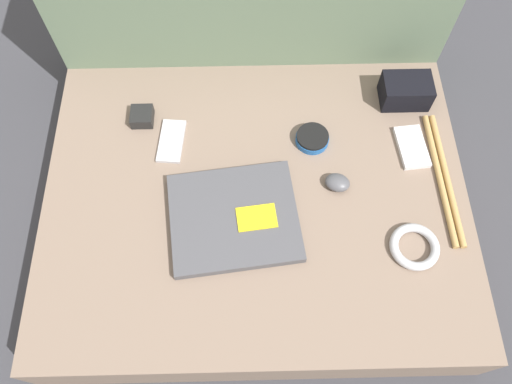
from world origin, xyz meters
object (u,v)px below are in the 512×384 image
(camera_pouch, at_px, (406,91))
(speaker_puck, at_px, (312,138))
(laptop, at_px, (234,218))
(phone_black, at_px, (412,147))
(phone_silver, at_px, (171,141))
(computer_mouse, at_px, (337,183))
(charger_brick, at_px, (142,116))

(camera_pouch, bearing_deg, speaker_puck, -153.33)
(laptop, relative_size, phone_black, 2.55)
(phone_black, bearing_deg, phone_silver, 171.29)
(phone_silver, distance_m, phone_black, 0.60)
(computer_mouse, height_order, charger_brick, same)
(computer_mouse, height_order, phone_black, computer_mouse)
(computer_mouse, bearing_deg, camera_pouch, 70.78)
(computer_mouse, distance_m, phone_black, 0.22)
(speaker_puck, xyz_separation_m, phone_black, (0.25, -0.03, -0.01))
(laptop, bearing_deg, charger_brick, 122.63)
(computer_mouse, height_order, camera_pouch, camera_pouch)
(computer_mouse, relative_size, phone_silver, 0.56)
(phone_black, relative_size, charger_brick, 2.17)
(speaker_puck, distance_m, phone_silver, 0.35)
(computer_mouse, distance_m, camera_pouch, 0.32)
(phone_black, bearing_deg, computer_mouse, -158.71)
(phone_black, bearing_deg, charger_brick, 165.89)
(laptop, relative_size, phone_silver, 2.50)
(speaker_puck, bearing_deg, phone_silver, 179.18)
(phone_silver, relative_size, camera_pouch, 1.03)
(laptop, height_order, phone_silver, laptop)
(phone_black, bearing_deg, speaker_puck, 168.09)
(computer_mouse, xyz_separation_m, charger_brick, (-0.48, 0.20, 0.00))
(computer_mouse, relative_size, camera_pouch, 0.58)
(phone_black, distance_m, charger_brick, 0.68)
(speaker_puck, relative_size, charger_brick, 1.44)
(speaker_puck, bearing_deg, charger_brick, 170.26)
(computer_mouse, distance_m, speaker_puck, 0.14)
(phone_silver, xyz_separation_m, camera_pouch, (0.60, 0.12, 0.03))
(phone_black, bearing_deg, laptop, -163.09)
(laptop, bearing_deg, camera_pouch, 30.31)
(charger_brick, bearing_deg, computer_mouse, -22.70)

